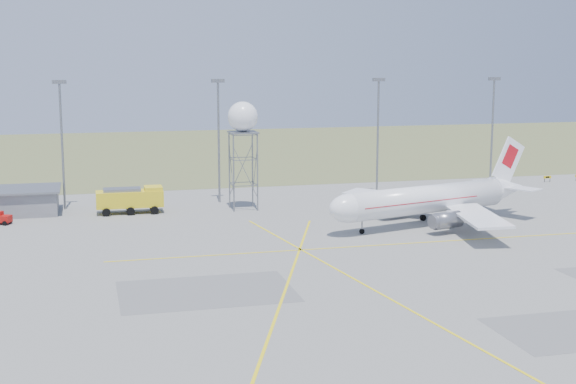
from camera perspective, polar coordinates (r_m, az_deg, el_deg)
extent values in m
plane|color=gray|center=(76.08, 11.22, -9.01)|extent=(400.00, 400.00, 0.00)
cube|color=#545F34|center=(208.68, -5.56, 2.92)|extent=(400.00, 120.00, 0.03)
cylinder|color=slate|center=(131.64, -15.76, 3.10)|extent=(0.36, 0.36, 20.00)
cube|color=slate|center=(130.95, -15.96, 7.54)|extent=(2.20, 0.50, 0.60)
cylinder|color=slate|center=(133.38, -4.95, 3.50)|extent=(0.36, 0.36, 20.00)
cube|color=slate|center=(132.70, -5.01, 7.89)|extent=(2.20, 0.50, 0.60)
cylinder|color=slate|center=(140.68, 6.40, 3.79)|extent=(0.36, 0.36, 20.00)
cube|color=slate|center=(140.04, 6.48, 7.95)|extent=(2.20, 0.50, 0.60)
cylinder|color=slate|center=(149.88, 14.31, 3.91)|extent=(0.36, 0.36, 20.00)
cube|color=slate|center=(149.27, 14.47, 7.81)|extent=(2.20, 0.50, 0.60)
cylinder|color=black|center=(163.73, 17.78, 0.82)|extent=(0.10, 0.10, 0.80)
cylinder|color=black|center=(164.37, 18.13, 0.83)|extent=(0.10, 0.10, 0.80)
cube|color=yellow|center=(163.97, 17.97, 1.01)|extent=(1.60, 0.15, 0.50)
cube|color=black|center=(163.91, 17.98, 1.01)|extent=(0.80, 0.03, 0.30)
cylinder|color=black|center=(167.54, 19.81, 0.90)|extent=(0.10, 0.10, 0.80)
cylinder|color=white|center=(116.74, 9.74, -0.53)|extent=(26.28, 10.99, 4.03)
ellipsoid|color=white|center=(108.92, 4.44, -1.14)|extent=(7.29, 5.63, 4.03)
cube|color=black|center=(108.13, 3.92, -0.88)|extent=(2.07, 2.55, 0.98)
cone|color=white|center=(127.51, 15.31, 0.26)|extent=(6.91, 5.52, 4.03)
cube|color=white|center=(126.92, 15.40, 2.14)|extent=(6.29, 2.04, 7.57)
cube|color=red|center=(126.98, 15.47, 2.46)|extent=(3.43, 1.27, 3.88)
cube|color=white|center=(129.33, 14.15, 0.66)|extent=(4.60, 6.20, 0.18)
cube|color=white|center=(124.87, 16.21, 0.26)|extent=(4.60, 6.20, 0.18)
cube|color=white|center=(124.79, 7.60, -0.29)|extent=(14.33, 15.23, 0.36)
cube|color=white|center=(111.28, 13.31, -1.67)|extent=(7.62, 16.71, 0.36)
cylinder|color=slate|center=(120.93, 7.58, -1.04)|extent=(4.70, 3.38, 2.32)
cylinder|color=slate|center=(112.10, 11.23, -1.98)|extent=(4.70, 3.38, 2.32)
cube|color=red|center=(115.46, 8.97, -0.57)|extent=(20.48, 9.38, 0.12)
cylinder|color=black|center=(110.72, 5.28, -2.75)|extent=(0.87, 0.87, 0.91)
cube|color=black|center=(118.65, 10.44, -2.04)|extent=(2.61, 6.09, 0.91)
cylinder|color=slate|center=(118.56, 10.45, -1.83)|extent=(0.30, 0.30, 1.81)
cylinder|color=slate|center=(125.16, -3.88, 1.35)|extent=(0.23, 0.23, 12.33)
cylinder|color=slate|center=(125.90, -2.19, 1.41)|extent=(0.23, 0.23, 12.33)
cylinder|color=slate|center=(129.57, -2.54, 1.64)|extent=(0.23, 0.23, 12.33)
cylinder|color=slate|center=(128.85, -4.19, 1.58)|extent=(0.23, 0.23, 12.33)
cube|color=slate|center=(126.64, -3.23, 4.26)|extent=(4.39, 4.39, 0.24)
sphere|color=white|center=(126.44, -3.24, 5.37)|extent=(4.74, 4.74, 4.74)
cube|color=yellow|center=(126.90, -11.19, -0.47)|extent=(10.30, 3.54, 2.51)
cube|color=yellow|center=(126.93, -9.56, 0.05)|extent=(2.77, 3.22, 1.60)
cube|color=black|center=(126.97, -9.20, 0.11)|extent=(0.15, 2.96, 1.14)
cube|color=slate|center=(126.61, -11.73, 0.17)|extent=(5.73, 2.80, 0.46)
cube|color=#B1100C|center=(123.65, -19.65, -1.80)|extent=(2.84, 2.38, 0.99)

